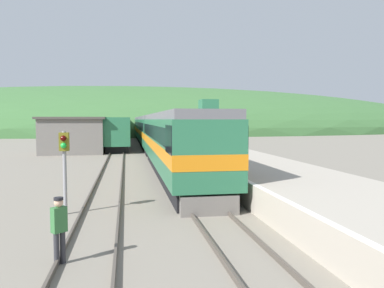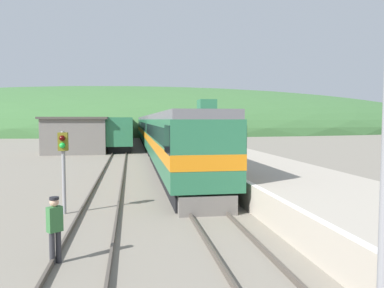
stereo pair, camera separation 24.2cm
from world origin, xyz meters
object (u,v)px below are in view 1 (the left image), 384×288
carriage_third (143,127)px  track_worker (59,226)px  siding_train (120,130)px  express_train_lead_car (175,142)px  carriage_fourth (139,125)px  signal_post_siding (64,154)px  carriage_second (151,131)px

carriage_third → track_worker: 60.93m
siding_train → track_worker: 50.43m
express_train_lead_car → carriage_fourth: size_ratio=0.99×
express_train_lead_car → signal_post_siding: (-5.50, -9.40, 0.10)m
carriage_fourth → track_worker: carriage_fourth is taller
signal_post_siding → carriage_third: bearing=84.3°
carriage_second → signal_post_siding: bearing=-99.6°
carriage_second → signal_post_siding: 32.99m
express_train_lead_car → carriage_third: express_train_lead_car is taller
carriage_third → carriage_fourth: same height
signal_post_siding → track_worker: bearing=-82.8°
carriage_second → express_train_lead_car: bearing=-90.0°
carriage_fourth → signal_post_siding: 78.66m
carriage_third → express_train_lead_car: bearing=-90.0°
carriage_second → siding_train: 13.32m
express_train_lead_car → track_worker: size_ratio=12.69×
carriage_second → signal_post_siding: (-5.50, -32.52, 0.11)m
carriage_fourth → signal_post_siding: (-5.50, -78.47, 0.11)m
express_train_lead_car → carriage_fourth: (0.00, 69.07, -0.01)m
express_train_lead_car → track_worker: (-4.84, -14.63, -1.26)m
carriage_second → signal_post_siding: carriage_second is taller
track_worker → carriage_third: bearing=85.4°
signal_post_siding → track_worker: size_ratio=1.88×
carriage_second → carriage_fourth: 45.94m
carriage_third → signal_post_siding: bearing=-95.7°
express_train_lead_car → signal_post_siding: 10.89m
signal_post_siding → carriage_fourth: bearing=86.0°
siding_train → signal_post_siding: size_ratio=12.35×
carriage_fourth → siding_train: bearing=-97.1°
track_worker → express_train_lead_car: bearing=71.7°
carriage_third → carriage_fourth: (0.00, 22.97, 0.00)m
signal_post_siding → track_worker: (0.66, -5.23, -1.36)m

